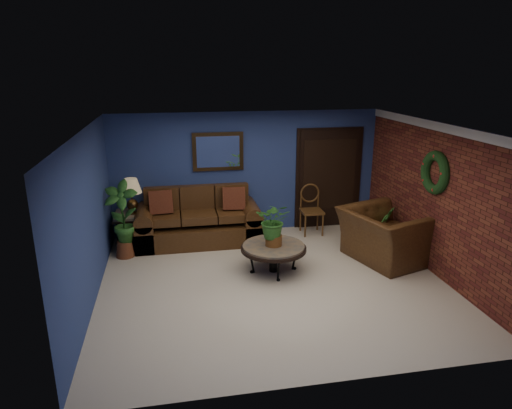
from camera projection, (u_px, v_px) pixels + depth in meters
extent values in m
plane|color=beige|center=(274.00, 282.00, 7.40)|extent=(5.50, 5.50, 0.00)
cube|color=navy|center=(247.00, 173.00, 9.38)|extent=(5.50, 0.04, 2.50)
cube|color=navy|center=(88.00, 220.00, 6.55)|extent=(0.04, 5.00, 2.50)
cube|color=maroon|center=(437.00, 200.00, 7.52)|extent=(0.04, 5.00, 2.50)
cube|color=white|center=(275.00, 128.00, 6.66)|extent=(5.50, 5.00, 0.02)
cube|color=white|center=(444.00, 128.00, 7.17)|extent=(0.03, 5.00, 0.14)
cube|color=#402A14|center=(218.00, 152.00, 9.10)|extent=(1.02, 0.06, 0.77)
cube|color=black|center=(328.00, 179.00, 9.72)|extent=(1.44, 0.06, 2.18)
torus|color=black|center=(435.00, 173.00, 7.42)|extent=(0.16, 0.72, 0.72)
cube|color=#4A2E15|center=(199.00, 232.00, 9.03)|extent=(2.42, 1.05, 0.40)
cube|color=#4A2E15|center=(197.00, 209.00, 9.28)|extent=(2.07, 0.29, 0.99)
cube|color=#4A2E15|center=(162.00, 218.00, 8.74)|extent=(0.67, 0.72, 0.15)
cube|color=#4A2E15|center=(199.00, 216.00, 8.86)|extent=(0.67, 0.72, 0.15)
cube|color=#4A2E15|center=(234.00, 214.00, 8.98)|extent=(0.67, 0.72, 0.15)
cube|color=#4A2E15|center=(145.00, 232.00, 8.83)|extent=(0.35, 1.05, 0.55)
cube|color=#4A2E15|center=(250.00, 226.00, 9.19)|extent=(0.35, 1.05, 0.55)
cube|color=#5C2B17|center=(161.00, 202.00, 8.69)|extent=(0.44, 0.13, 0.44)
cube|color=#5C2B17|center=(234.00, 198.00, 8.94)|extent=(0.44, 0.13, 0.44)
cylinder|color=#4E4944|center=(274.00, 247.00, 7.68)|extent=(1.05, 1.05, 0.05)
cylinder|color=black|center=(274.00, 248.00, 7.69)|extent=(1.11, 1.11, 0.05)
cylinder|color=black|center=(273.00, 260.00, 7.75)|extent=(0.14, 0.14, 0.43)
cube|color=#4E4944|center=(133.00, 214.00, 8.73)|extent=(0.69, 0.69, 0.05)
cube|color=black|center=(133.00, 216.00, 8.74)|extent=(0.73, 0.73, 0.04)
cube|color=black|center=(135.00, 239.00, 8.88)|extent=(0.62, 0.62, 0.03)
cylinder|color=black|center=(118.00, 236.00, 8.50)|extent=(0.03, 0.03, 0.64)
cylinder|color=black|center=(149.00, 234.00, 8.61)|extent=(0.03, 0.03, 0.64)
cylinder|color=black|center=(121.00, 226.00, 9.05)|extent=(0.03, 0.03, 0.64)
cylinder|color=black|center=(150.00, 224.00, 9.15)|extent=(0.03, 0.03, 0.64)
cylinder|color=#402A14|center=(133.00, 212.00, 8.72)|extent=(0.24, 0.24, 0.05)
sphere|color=#402A14|center=(133.00, 206.00, 8.68)|extent=(0.22, 0.22, 0.22)
cylinder|color=#402A14|center=(132.00, 197.00, 8.63)|extent=(0.02, 0.02, 0.27)
cone|color=#8F7A55|center=(131.00, 187.00, 8.57)|extent=(0.39, 0.39, 0.27)
cube|color=brown|center=(312.00, 211.00, 9.41)|extent=(0.45, 0.45, 0.04)
torus|color=brown|center=(310.00, 193.00, 9.49)|extent=(0.41, 0.05, 0.41)
cylinder|color=brown|center=(305.00, 226.00, 9.28)|extent=(0.04, 0.04, 0.46)
cylinder|color=brown|center=(323.00, 225.00, 9.34)|extent=(0.04, 0.04, 0.46)
cylinder|color=brown|center=(301.00, 221.00, 9.63)|extent=(0.04, 0.04, 0.46)
cylinder|color=brown|center=(317.00, 220.00, 9.69)|extent=(0.04, 0.04, 0.46)
imported|color=#4A2E15|center=(385.00, 236.00, 8.12)|extent=(1.61, 1.72, 0.92)
cylinder|color=brown|center=(274.00, 240.00, 7.64)|extent=(0.28, 0.28, 0.18)
imported|color=#1D4917|center=(274.00, 220.00, 7.54)|extent=(0.70, 0.66, 0.63)
cylinder|color=brown|center=(383.00, 244.00, 8.69)|extent=(0.26, 0.26, 0.20)
imported|color=#1D4917|center=(384.00, 225.00, 8.57)|extent=(0.45, 0.40, 0.70)
cylinder|color=brown|center=(125.00, 249.00, 8.37)|extent=(0.34, 0.34, 0.30)
imported|color=#1D4917|center=(122.00, 213.00, 8.16)|extent=(0.72, 0.59, 1.17)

